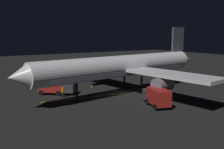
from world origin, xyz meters
The scene contains 8 objects.
ground_plane centered at (0.00, 0.00, -0.10)m, with size 180.00×180.00×0.20m, color black.
apron_guide_stripe centered at (0.44, 4.00, 0.00)m, with size 0.24×19.94×0.01m, color gold.
airliner centered at (0.08, -0.61, 4.61)m, with size 33.94×39.71×11.59m.
baggage_truck centered at (5.50, 9.94, 1.16)m, with size 5.44×6.02×2.19m.
catering_truck centered at (-9.21, 0.25, 1.32)m, with size 6.21×3.82×2.60m.
ground_crew_worker centered at (2.77, 9.74, 0.89)m, with size 0.40×0.40×1.74m.
traffic_cone_near_left centered at (7.05, 2.12, 0.25)m, with size 0.50×0.50×0.55m.
traffic_cone_near_right centered at (1.37, 6.18, 0.25)m, with size 0.50×0.50×0.55m.
Camera 1 is at (-36.20, 25.01, 10.30)m, focal length 41.49 mm.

